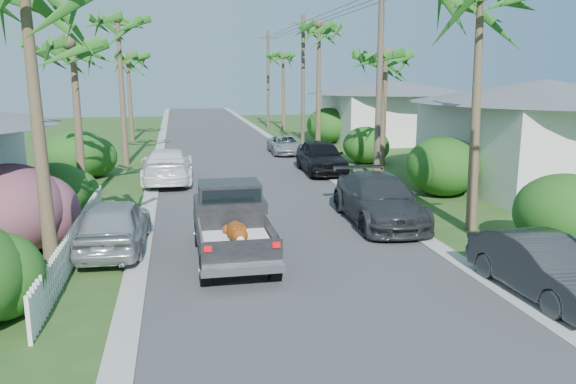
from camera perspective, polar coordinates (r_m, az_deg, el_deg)
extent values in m
plane|color=#284D1D|center=(12.11, 4.91, -12.73)|extent=(120.00, 120.00, 0.00)
cube|color=#38383A|center=(36.05, -6.17, 3.80)|extent=(8.00, 100.00, 0.02)
cube|color=#A5A39E|center=(35.93, -13.03, 3.56)|extent=(0.60, 100.00, 0.06)
cube|color=#A5A39E|center=(36.67, 0.55, 4.03)|extent=(0.60, 100.00, 0.06)
cylinder|color=black|center=(13.85, -8.40, -7.88)|extent=(0.28, 0.76, 0.76)
cylinder|color=black|center=(14.03, -1.39, -7.50)|extent=(0.28, 0.76, 0.76)
cylinder|color=black|center=(16.95, -8.98, -4.21)|extent=(0.28, 0.76, 0.76)
cylinder|color=black|center=(17.09, -3.27, -3.94)|extent=(0.28, 0.76, 0.76)
cube|color=slate|center=(14.45, -5.18, -5.96)|extent=(1.90, 2.40, 0.24)
cube|color=slate|center=(14.28, -8.89, -4.68)|extent=(0.06, 2.40, 0.55)
cube|color=slate|center=(14.46, -1.57, -4.33)|extent=(0.06, 2.40, 0.55)
cube|color=black|center=(13.23, -4.66, -6.00)|extent=(1.92, 0.08, 0.52)
cube|color=silver|center=(13.22, -4.55, -7.98)|extent=(1.98, 0.18, 0.18)
cube|color=red|center=(13.09, -8.14, -5.74)|extent=(0.18, 0.05, 0.14)
cube|color=red|center=(13.26, -1.19, -5.38)|extent=(0.18, 0.05, 0.14)
cube|color=black|center=(16.10, -5.92, -2.51)|extent=(1.94, 1.65, 1.10)
cube|color=black|center=(15.94, -5.97, 0.03)|extent=(1.70, 1.35, 0.55)
cube|color=black|center=(15.29, -5.73, -0.58)|extent=(1.60, 0.05, 0.45)
cube|color=black|center=(17.35, -6.30, -1.98)|extent=(1.94, 1.20, 0.80)
cube|color=white|center=(14.39, -5.19, -5.20)|extent=(1.70, 2.10, 0.16)
ellipsoid|color=orange|center=(14.40, -5.26, -3.94)|extent=(0.48, 1.25, 0.43)
sphere|color=orange|center=(13.66, -4.93, -4.46)|extent=(0.40, 0.40, 0.40)
ellipsoid|color=white|center=(14.43, -5.25, -4.32)|extent=(0.32, 0.86, 0.18)
imported|color=#282A2C|center=(14.24, 24.49, -6.98)|extent=(1.64, 4.26, 1.39)
imported|color=#2B2E30|center=(19.53, 9.19, -0.78)|extent=(2.47, 5.63, 1.61)
imported|color=black|center=(29.07, 3.38, 3.58)|extent=(2.13, 5.04, 1.70)
imported|color=#A9ACB0|center=(36.10, -0.27, 4.79)|extent=(2.05, 4.23, 1.16)
imported|color=#B2B5B9|center=(16.99, -17.22, -3.21)|extent=(1.99, 4.57, 1.53)
imported|color=white|center=(27.01, -12.12, 2.60)|extent=(2.40, 5.60, 1.61)
cone|color=brown|center=(13.99, -23.93, 4.57)|extent=(0.36, 0.71, 7.01)
cone|color=brown|center=(22.94, -20.54, 6.29)|extent=(0.36, 0.61, 6.21)
cone|color=brown|center=(32.70, -16.52, 9.59)|extent=(0.36, 0.36, 8.00)
cone|color=brown|center=(44.72, -15.77, 9.15)|extent=(0.36, 0.75, 6.51)
cone|color=brown|center=(19.10, 18.53, 7.42)|extent=(0.36, 0.73, 7.51)
cone|color=brown|center=(27.42, 9.65, 7.46)|extent=(0.36, 0.54, 6.01)
cone|color=brown|center=(37.74, 3.11, 10.44)|extent=(0.36, 0.36, 8.20)
cone|color=brown|center=(51.49, -0.48, 10.06)|extent=(0.36, 0.63, 6.81)
ellipsoid|color=#C21B77|center=(17.60, -26.35, -1.62)|extent=(3.00, 3.30, 2.60)
ellipsoid|color=#1E4F16|center=(21.38, -22.55, 0.08)|extent=(2.40, 2.64, 2.00)
ellipsoid|color=#1E4F16|center=(29.22, -20.78, 3.57)|extent=(3.20, 3.52, 2.40)
ellipsoid|color=#1E4F16|center=(17.72, 26.41, -2.04)|extent=(2.80, 3.08, 2.30)
ellipsoid|color=#1E4F16|center=(24.47, 15.46, 2.55)|extent=(3.00, 3.30, 2.50)
ellipsoid|color=#1E4F16|center=(32.60, 7.90, 4.75)|extent=(2.60, 2.86, 2.10)
ellipsoid|color=#1E4F16|center=(42.22, 4.11, 6.77)|extent=(3.20, 3.52, 2.60)
cube|color=white|center=(16.93, -20.63, -4.44)|extent=(0.10, 11.00, 1.00)
cube|color=silver|center=(27.91, 24.23, 4.39)|extent=(8.00, 9.00, 3.80)
cone|color=#595B60|center=(27.74, 24.65, 9.30)|extent=(6.48, 6.48, 1.00)
cube|color=silver|center=(43.77, 10.50, 7.44)|extent=(9.00, 8.00, 3.60)
cone|color=#595B60|center=(43.66, 10.61, 10.45)|extent=(6.48, 6.48, 1.00)
cylinder|color=brown|center=(25.13, 9.24, 10.51)|extent=(0.26, 0.26, 9.00)
cylinder|color=brown|center=(39.54, 1.53, 11.10)|extent=(0.26, 0.26, 9.00)
cube|color=brown|center=(39.68, 1.57, 16.74)|extent=(1.60, 0.10, 0.10)
cylinder|color=brown|center=(54.27, -2.03, 11.31)|extent=(0.26, 0.26, 9.00)
cube|color=brown|center=(54.37, -2.07, 15.42)|extent=(1.60, 0.10, 0.10)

